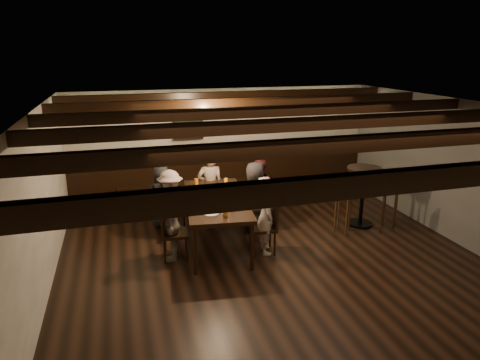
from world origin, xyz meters
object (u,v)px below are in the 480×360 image
object	(u,v)px
chair_right_far	(264,236)
person_bench_left	(162,196)
person_right_near	(255,197)
bar_stool_left	(343,210)
chair_left_far	(174,242)
person_right_far	(266,215)
person_left_far	(171,224)
person_left_near	(171,203)
dining_table	(216,202)
person_bench_right	(258,190)
chair_right_near	(253,215)
person_bench_centre	(210,187)
bar_stool_right	(390,204)
chair_left_near	(173,220)
high_top_table	(363,188)

from	to	relation	value
chair_right_far	person_bench_left	bearing A→B (deg)	50.18
person_right_near	bar_stool_left	world-z (taller)	person_right_near
chair_left_far	person_right_far	xyz separation A→B (m)	(1.46, -0.18, 0.37)
person_left_far	bar_stool_left	bearing A→B (deg)	100.37
person_right_far	person_left_near	bearing A→B (deg)	59.04
dining_table	person_bench_right	world-z (taller)	person_bench_right
chair_right_near	chair_right_far	size ratio (longest dim) A/B	1.03
chair_right_near	person_right_near	bearing A→B (deg)	-90.00
dining_table	person_bench_centre	world-z (taller)	person_bench_centre
person_bench_centre	person_right_far	world-z (taller)	person_bench_centre
person_right_near	bar_stool_right	bearing A→B (deg)	-93.94
person_bench_centre	person_bench_right	xyz separation A→B (m)	(0.88, -0.26, -0.07)
dining_table	person_left_far	world-z (taller)	person_left_far
chair_right_far	chair_right_near	bearing A→B (deg)	-0.04
bar_stool_left	bar_stool_right	xyz separation A→B (m)	(1.00, 0.05, 0.00)
person_right_far	person_bench_left	bearing A→B (deg)	50.71
dining_table	chair_right_far	bearing A→B (deg)	-32.04
person_right_far	dining_table	bearing A→B (deg)	59.04
chair_left_near	person_bench_centre	distance (m)	1.02
person_right_far	high_top_table	xyz separation A→B (m)	(2.10, 0.57, 0.09)
person_left_far	person_right_far	size ratio (longest dim) A/B	0.93
bar_stool_right	person_right_near	bearing A→B (deg)	-177.57
person_left_near	high_top_table	world-z (taller)	person_left_near
dining_table	high_top_table	size ratio (longest dim) A/B	2.03
person_bench_left	person_right_far	size ratio (longest dim) A/B	0.92
bar_stool_right	chair_right_far	bearing A→B (deg)	-157.78
chair_left_far	bar_stool_right	distance (m)	4.06
person_bench_left	person_left_near	bearing A→B (deg)	108.43
chair_left_far	bar_stool_right	bearing A→B (deg)	100.30
chair_left_near	person_bench_centre	size ratio (longest dim) A/B	0.68
chair_right_far	high_top_table	distance (m)	2.25
chair_right_near	chair_left_near	bearing A→B (deg)	90.00
high_top_table	chair_right_far	bearing A→B (deg)	-165.05
chair_left_near	chair_right_near	size ratio (longest dim) A/B	0.99
person_left_far	chair_right_near	bearing A→B (deg)	121.48
bar_stool_right	bar_stool_left	bearing A→B (deg)	-163.86
person_left_near	person_right_near	xyz separation A→B (m)	(1.49, -0.18, 0.04)
person_right_far	person_right_near	bearing A→B (deg)	-0.00
dining_table	chair_left_far	world-z (taller)	chair_left_far
person_left_near	person_right_near	distance (m)	1.50
chair_left_far	dining_table	bearing A→B (deg)	122.05
dining_table	person_right_near	size ratio (longest dim) A/B	1.77
chair_left_far	person_bench_centre	bearing A→B (deg)	154.39
person_bench_right	person_right_near	xyz separation A→B (m)	(-0.20, -0.43, 0.03)
person_left_near	high_top_table	bearing A→B (deg)	88.71
person_bench_left	bar_stool_right	bearing A→B (deg)	171.50
person_left_far	person_left_near	bearing A→B (deg)	180.00
person_bench_centre	bar_stool_left	world-z (taller)	person_bench_centre
person_bench_left	person_left_near	world-z (taller)	person_left_near
person_bench_left	bar_stool_left	bearing A→B (deg)	166.01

